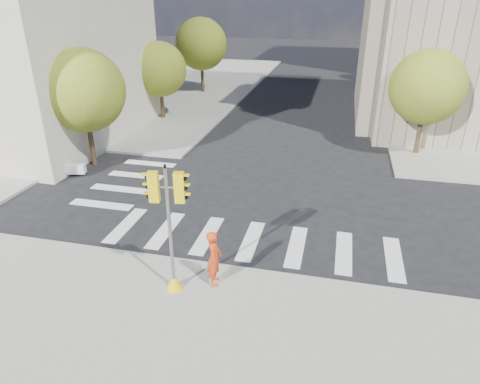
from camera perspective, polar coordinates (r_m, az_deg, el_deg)
name	(u,v)px	position (r m, az deg, el deg)	size (l,w,h in m)	color
ground	(263,218)	(18.70, 3.04, -3.43)	(160.00, 160.00, 0.00)	black
sidewalk_far_left	(124,84)	(48.79, -15.20, 13.76)	(28.00, 40.00, 0.15)	gray
tree_lw_near	(83,91)	(24.66, -20.15, 12.57)	(4.40, 4.40, 6.41)	#382616
tree_lw_mid	(159,69)	(33.42, -10.70, 15.77)	(4.00, 4.00, 5.77)	#382616
tree_lw_far	(201,44)	(42.58, -5.20, 19.05)	(4.80, 4.80, 6.95)	#382616
tree_re_near	(427,87)	(27.05, 23.70, 12.66)	(4.20, 4.20, 6.16)	#382616
tree_re_mid	(405,55)	(38.75, 21.15, 16.70)	(4.60, 4.60, 6.66)	#382616
tree_re_far	(392,45)	(50.67, 19.62, 17.97)	(4.00, 4.00, 5.88)	#382616
lamp_near	(427,67)	(30.94, 23.72, 14.99)	(0.35, 0.18, 8.11)	black
lamp_far	(404,44)	(44.71, 21.04, 17.93)	(0.35, 0.18, 8.11)	black
traffic_signal	(171,240)	(13.44, -9.22, -6.36)	(1.08, 0.56, 4.33)	yellow
photographer	(214,258)	(13.99, -3.47, -8.80)	(0.71, 0.46, 1.94)	red
planter_wall	(28,169)	(25.37, -26.38, 2.75)	(6.00, 0.40, 0.50)	silver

